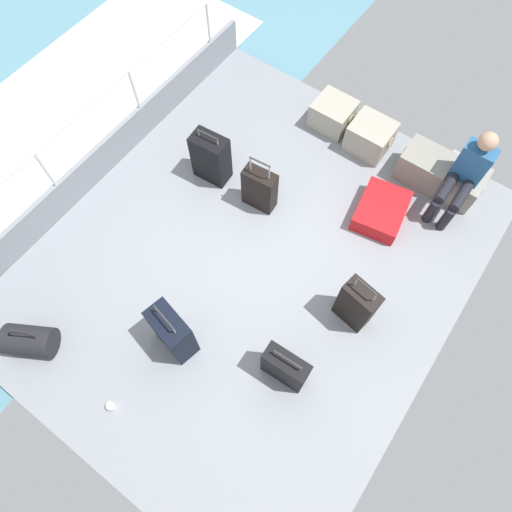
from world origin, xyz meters
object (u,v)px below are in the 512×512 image
object	(u,v)px
cargo_crate_0	(333,114)
cargo_crate_2	(424,166)
suitcase_0	(260,189)
suitcase_3	(381,211)
cargo_crate_3	(459,182)
suitcase_1	(211,158)
suitcase_4	(173,332)
cargo_crate_1	(370,137)
passenger_seated	(466,174)
paper_cup	(111,406)
suitcase_2	(356,305)
duffel_bag	(29,341)
suitcase_5	(285,368)

from	to	relation	value
cargo_crate_0	cargo_crate_2	world-z (taller)	cargo_crate_2
suitcase_0	suitcase_3	distance (m)	1.44
cargo_crate_3	suitcase_1	size ratio (longest dim) A/B	0.72
cargo_crate_0	suitcase_1	size ratio (longest dim) A/B	0.69
suitcase_4	cargo_crate_1	bearing A→B (deg)	84.18
suitcase_0	passenger_seated	bearing A→B (deg)	36.15
suitcase_4	paper_cup	xyz separation A→B (m)	(-0.10, -0.88, -0.30)
suitcase_3	cargo_crate_2	bearing A→B (deg)	80.78
suitcase_1	suitcase_3	xyz separation A→B (m)	(1.95, 0.68, -0.22)
suitcase_2	cargo_crate_1	bearing A→B (deg)	115.23
cargo_crate_0	suitcase_4	distance (m)	3.42
cargo_crate_3	suitcase_0	distance (m)	2.37
cargo_crate_2	suitcase_0	world-z (taller)	suitcase_0
suitcase_1	suitcase_2	size ratio (longest dim) A/B	0.89
suitcase_0	suitcase_1	xyz separation A→B (m)	(-0.70, 0.00, 0.04)
cargo_crate_1	suitcase_2	world-z (taller)	suitcase_2
suitcase_4	duffel_bag	bearing A→B (deg)	-143.10
suitcase_5	cargo_crate_2	bearing A→B (deg)	89.84
duffel_bag	suitcase_3	bearing A→B (deg)	58.11
suitcase_3	duffel_bag	size ratio (longest dim) A/B	1.27
passenger_seated	duffel_bag	distance (m)	4.92
suitcase_0	duffel_bag	world-z (taller)	suitcase_0
cargo_crate_3	suitcase_3	size ratio (longest dim) A/B	0.73
cargo_crate_2	suitcase_2	bearing A→B (deg)	-83.71
cargo_crate_2	suitcase_2	distance (m)	2.06
cargo_crate_0	cargo_crate_3	distance (m)	1.76
cargo_crate_3	suitcase_3	bearing A→B (deg)	-124.43
paper_cup	cargo_crate_3	bearing A→B (deg)	69.06
suitcase_2	cargo_crate_0	bearing A→B (deg)	126.07
suitcase_4	suitcase_5	distance (m)	1.14
cargo_crate_3	duffel_bag	world-z (taller)	duffel_bag
cargo_crate_0	cargo_crate_1	xyz separation A→B (m)	(0.57, -0.06, 0.02)
suitcase_2	suitcase_4	bearing A→B (deg)	-135.53
cargo_crate_3	suitcase_2	bearing A→B (deg)	-95.88
suitcase_3	passenger_seated	bearing A→B (deg)	48.80
passenger_seated	duffel_bag	bearing A→B (deg)	-123.52
paper_cup	suitcase_1	bearing A→B (deg)	107.94
cargo_crate_0	paper_cup	size ratio (longest dim) A/B	5.19
passenger_seated	suitcase_3	size ratio (longest dim) A/B	1.44
suitcase_1	cargo_crate_0	bearing A→B (deg)	63.64
cargo_crate_2	suitcase_3	distance (m)	0.80
cargo_crate_3	paper_cup	xyz separation A→B (m)	(-1.63, -4.26, -0.13)
suitcase_4	passenger_seated	bearing A→B (deg)	64.47
cargo_crate_3	passenger_seated	distance (m)	0.41
duffel_bag	cargo_crate_1	bearing A→B (deg)	70.29
duffel_bag	suitcase_2	bearing A→B (deg)	41.11
paper_cup	suitcase_4	bearing A→B (deg)	83.45
cargo_crate_0	suitcase_0	distance (m)	1.54
cargo_crate_0	passenger_seated	distance (m)	1.81
passenger_seated	cargo_crate_1	bearing A→B (deg)	172.70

